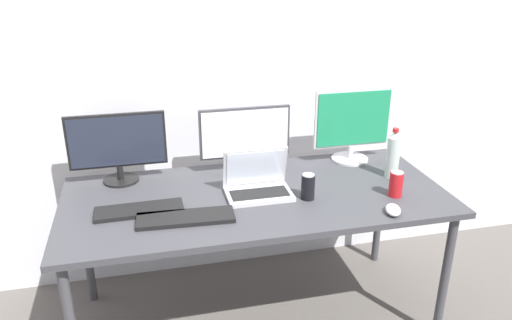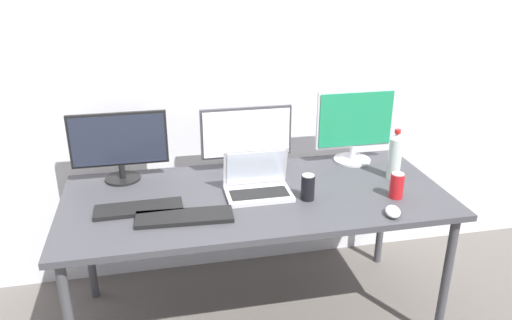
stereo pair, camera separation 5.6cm
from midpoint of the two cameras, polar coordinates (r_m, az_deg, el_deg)
name	(u,v)px [view 2 (the right image)]	position (r m, az deg, el deg)	size (l,w,h in m)	color
ground_plane	(256,316)	(2.85, 0.59, -17.36)	(16.00, 16.00, 0.00)	#5B5651
wall_back	(234,57)	(2.82, -1.92, 11.70)	(7.00, 0.08, 2.60)	silver
work_desk	(256,204)	(2.47, 0.65, -5.03)	(1.86, 0.83, 0.74)	#424247
monitor_left	(119,144)	(2.61, -14.79, 1.76)	(0.49, 0.18, 0.36)	black
monitor_center	(246,137)	(2.64, -0.50, 2.66)	(0.48, 0.18, 0.35)	#38383D
monitor_right	(355,125)	(2.81, 11.80, 3.98)	(0.44, 0.21, 0.41)	silver
laptop_silver	(257,184)	(2.43, 0.82, -2.72)	(0.32, 0.21, 0.22)	silver
keyboard_main	(139,209)	(2.34, -12.57, -5.46)	(0.40, 0.13, 0.02)	black
keyboard_aux	(185,217)	(2.24, -7.46, -6.48)	(0.43, 0.14, 0.02)	black
mouse_by_keyboard	(393,211)	(2.34, 16.03, -5.68)	(0.07, 0.11, 0.04)	silver
water_bottle	(395,156)	(2.68, 16.17, 0.45)	(0.07, 0.07, 0.27)	silver
soda_can_near_keyboard	(308,187)	(2.38, 6.61, -3.11)	(0.07, 0.07, 0.13)	black
soda_can_by_laptop	(397,186)	(2.49, 16.41, -2.82)	(0.07, 0.07, 0.13)	red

